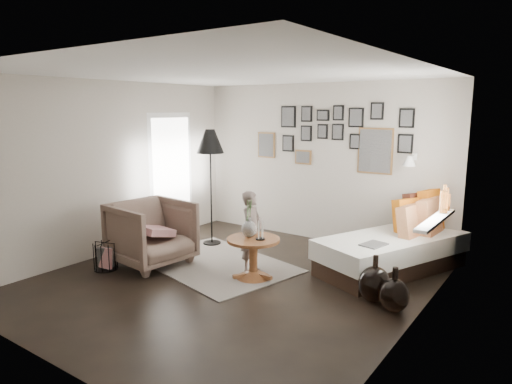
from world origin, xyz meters
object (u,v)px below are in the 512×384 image
Objects in this scene: vase at (249,226)px; child at (252,232)px; daybed at (394,245)px; floor_lamp at (210,146)px; armchair at (152,233)px; demijohn_small at (394,295)px; magazine_basket at (105,256)px; demijohn_large at (375,284)px; pedestal_table at (253,260)px.

child is (-0.08, 0.17, -0.13)m from vase.
floor_lamp is at bearing -146.06° from daybed.
vase is at bearing -68.25° from armchair.
vase is 1.84m from floor_lamp.
demijohn_small is (3.33, 0.44, -0.26)m from armchair.
magazine_basket is at bearing 114.44° from child.
armchair reaches higher than demijohn_small.
demijohn_large is 0.29m from demijohn_small.
armchair is 3.12m from demijohn_large.
pedestal_table is 0.39m from child.
daybed is 1.98m from child.
demijohn_small is (3.69, 0.96, 0.00)m from magazine_basket.
pedestal_table is 1.80× the size of magazine_basket.
floor_lamp is at bearing 3.66° from armchair.
magazine_basket is at bearing -165.39° from demijohn_small.
pedestal_table reaches higher than magazine_basket.
vase is at bearing -31.50° from floor_lamp.
demijohn_small is (0.27, -0.12, -0.02)m from demijohn_large.
demijohn_large reaches higher than demijohn_small.
child reaches higher than armchair.
vase is at bearing 165.96° from pedestal_table.
vase is 0.49× the size of armchair.
armchair is 1.45m from child.
daybed is 1.44m from demijohn_small.
demijohn_large is 0.50× the size of child.
daybed reaches higher than magazine_basket.
daybed is (1.38, 1.41, 0.09)m from pedestal_table.
child is at bearing 176.43° from demijohn_small.
armchair is (-2.87, -1.79, 0.12)m from daybed.
floor_lamp is 4.90× the size of magazine_basket.
armchair is at bearing -169.69° from demijohn_large.
demijohn_large is 1.10× the size of demijohn_small.
daybed is at bearing 45.75° from pedestal_table.
floor_lamp reaches higher than daybed.
vase reaches higher than magazine_basket.
daybed reaches higher than pedestal_table.
floor_lamp reaches higher than demijohn_small.
armchair is at bearing 55.41° from magazine_basket.
daybed reaches higher than demijohn_large.
demijohn_small is at bearing 14.61° from magazine_basket.
demijohn_large is (1.65, 0.16, -0.47)m from vase.
pedestal_table is at bearing -111.52° from daybed.
pedestal_table is at bearing -69.77° from armchair.
floor_lamp reaches higher than vase.
floor_lamp is at bearing 166.38° from demijohn_small.
vase is at bearing 27.40° from magazine_basket.
daybed is at bearing 11.21° from floor_lamp.
vase reaches higher than demijohn_small.
demijohn_large is at bearing 17.53° from magazine_basket.
demijohn_small is at bearing -13.62° from floor_lamp.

